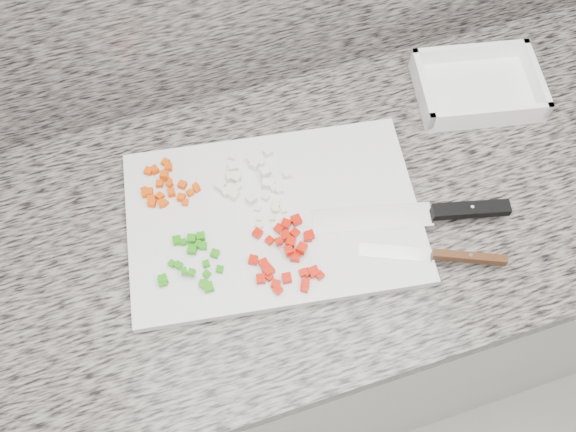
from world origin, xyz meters
The scene contains 11 objects.
cabinet centered at (0.00, 1.44, 0.43)m, with size 3.92×0.62×0.86m, color silver.
countertop centered at (0.00, 1.44, 0.88)m, with size 3.96×0.64×0.04m, color slate.
cutting_board centered at (-0.09, 1.44, 0.91)m, with size 0.50×0.33×0.02m, color silver.
carrot_pile centered at (-0.26, 1.55, 0.92)m, with size 0.10×0.11×0.02m.
onion_pile centered at (-0.11, 1.52, 0.92)m, with size 0.14×0.11×0.02m.
green_pepper_pile centered at (-0.24, 1.39, 0.92)m, with size 0.11×0.11×0.02m.
red_pepper_pile centered at (-0.09, 1.35, 0.93)m, with size 0.12×0.14×0.03m.
garlic_pile centered at (-0.09, 1.44, 0.92)m, with size 0.06×0.06×0.01m.
chef_knife centered at (0.18, 1.35, 0.92)m, with size 0.34×0.12×0.02m.
paring_knife centered at (0.16, 1.27, 0.92)m, with size 0.23×0.11×0.02m.
tray centered at (0.37, 1.58, 0.92)m, with size 0.26×0.21×0.05m.
Camera 1 is at (-0.23, 0.93, 1.89)m, focal length 40.00 mm.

